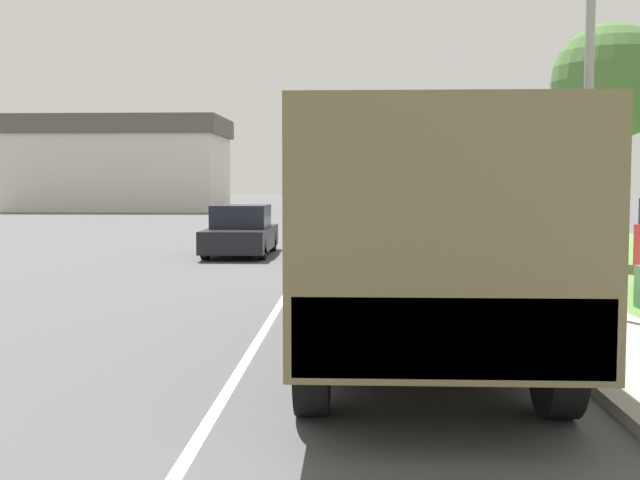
% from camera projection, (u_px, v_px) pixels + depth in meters
% --- Properties ---
extents(ground_plane, '(180.00, 180.00, 0.00)m').
position_uv_depth(ground_plane, '(329.00, 224.00, 39.34)').
color(ground_plane, '#4C4C4F').
extents(lane_centre_stripe, '(0.12, 120.00, 0.00)m').
position_uv_depth(lane_centre_stripe, '(329.00, 224.00, 39.34)').
color(lane_centre_stripe, silver).
rests_on(lane_centre_stripe, ground).
extents(sidewalk_right, '(1.80, 120.00, 0.12)m').
position_uv_depth(sidewalk_right, '(421.00, 223.00, 39.14)').
color(sidewalk_right, '#9E9B93').
rests_on(sidewalk_right, ground).
extents(grass_strip_right, '(7.00, 120.00, 0.02)m').
position_uv_depth(grass_strip_right, '(511.00, 225.00, 38.96)').
color(grass_strip_right, '#56843D').
rests_on(grass_strip_right, ground).
extents(military_truck, '(2.47, 7.53, 2.79)m').
position_uv_depth(military_truck, '(415.00, 222.00, 9.49)').
color(military_truck, '#474C38').
rests_on(military_truck, ground).
extents(car_nearest_ahead, '(1.74, 4.22, 1.43)m').
position_uv_depth(car_nearest_ahead, '(241.00, 232.00, 22.89)').
color(car_nearest_ahead, black).
rests_on(car_nearest_ahead, ground).
extents(car_second_ahead, '(1.78, 4.62, 1.63)m').
position_uv_depth(car_second_ahead, '(370.00, 212.00, 36.22)').
color(car_second_ahead, '#B7BABF').
rests_on(car_second_ahead, ground).
extents(car_third_ahead, '(1.95, 4.87, 1.72)m').
position_uv_depth(car_third_ahead, '(365.00, 202.00, 51.43)').
color(car_third_ahead, navy).
rests_on(car_third_ahead, ground).
extents(car_fourth_ahead, '(1.89, 4.55, 1.46)m').
position_uv_depth(car_fourth_ahead, '(322.00, 199.00, 67.64)').
color(car_fourth_ahead, maroon).
rests_on(car_fourth_ahead, ground).
extents(car_farthest_ahead, '(1.76, 4.45, 1.38)m').
position_uv_depth(car_farthest_ahead, '(318.00, 197.00, 75.68)').
color(car_farthest_ahead, silver).
rests_on(car_farthest_ahead, ground).
extents(lamp_post, '(1.69, 0.24, 6.58)m').
position_uv_depth(lamp_post, '(575.00, 49.00, 11.88)').
color(lamp_post, gray).
rests_on(lamp_post, sidewalk_right).
extents(tree_mid_right, '(2.96, 2.96, 6.08)m').
position_uv_depth(tree_mid_right, '(611.00, 83.00, 20.29)').
color(tree_mid_right, '#4C3D2D').
rests_on(tree_mid_right, grass_strip_right).
extents(building_distant, '(15.15, 8.93, 6.72)m').
position_uv_depth(building_distant, '(122.00, 164.00, 58.49)').
color(building_distant, beige).
rests_on(building_distant, ground).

